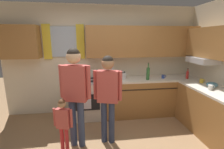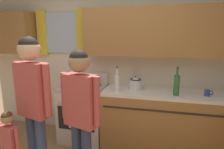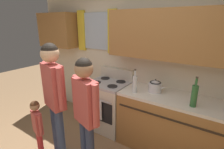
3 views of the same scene
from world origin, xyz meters
TOP-DOWN VIEW (x-y plane):
  - back_wall_unit at (0.09, 1.82)m, footprint 4.60×0.42m
  - kitchen_counter_run at (1.46, 1.15)m, footprint 2.32×2.05m
  - stove_oven at (-0.39, 1.54)m, footprint 0.70×0.67m
  - bottle_wine_green at (1.02, 1.40)m, footprint 0.08×0.08m
  - bottle_tall_clear at (0.20, 1.39)m, footprint 0.07×0.07m
  - mug_cobalt_blue at (1.44, 1.48)m, footprint 0.11×0.07m
  - stovetop_kettle at (0.45, 1.58)m, footprint 0.27×0.20m
  - adult_holding_child at (-0.54, 0.49)m, footprint 0.51×0.26m
  - adult_in_plaid at (-0.00, 0.52)m, footprint 0.47×0.24m
  - small_child at (-0.73, 0.31)m, footprint 0.31×0.15m

SIDE VIEW (x-z plane):
  - kitchen_counter_run at x=1.46m, z-range 0.00..0.90m
  - stove_oven at x=-0.39m, z-range -0.08..1.02m
  - small_child at x=-0.73m, z-range 0.12..1.05m
  - mug_cobalt_blue at x=1.44m, z-range 0.90..0.99m
  - adult_in_plaid at x=0.00m, z-range 0.20..1.77m
  - stovetop_kettle at x=0.45m, z-range 0.89..1.10m
  - bottle_tall_clear at x=0.20m, z-range 0.86..1.22m
  - bottle_wine_green at x=1.02m, z-range 0.85..1.25m
  - adult_holding_child at x=-0.54m, z-range 0.22..1.91m
  - back_wall_unit at x=0.09m, z-range 0.19..2.79m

